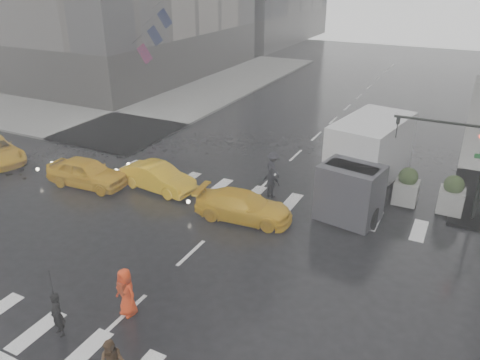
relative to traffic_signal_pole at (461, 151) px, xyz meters
The scene contains 15 objects.
ground 12.47m from the traffic_signal_pole, 138.36° to the right, with size 120.00×120.00×0.00m, color black.
sidewalk_nw 30.21m from the traffic_signal_pole, 161.58° to the left, with size 35.00×35.00×0.15m, color gray.
road_markings 12.47m from the traffic_signal_pole, 138.36° to the right, with size 18.00×48.00×0.01m, color silver, non-canonical shape.
traffic_signal_pole is the anchor object (origin of this frame).
planter_west 3.01m from the traffic_signal_pole, behind, with size 1.10×1.10×1.80m.
planter_mid 2.24m from the traffic_signal_pole, 91.76° to the left, with size 1.10×1.10×1.80m.
flag_cluster 26.38m from the traffic_signal_pole, 156.46° to the left, with size 2.87×3.06×4.69m.
pedestrian_black 17.20m from the traffic_signal_pole, 126.66° to the right, with size 1.19×1.21×2.43m.
pedestrian_orange 15.15m from the traffic_signal_pole, 126.63° to the right, with size 0.95×0.72×1.73m.
pedestrian_far_a 8.69m from the traffic_signal_pole, 166.43° to the right, with size 0.93×0.57×1.58m, color black.
pedestrian_far_b 9.01m from the traffic_signal_pole, behind, with size 1.13×0.63×1.75m, color black.
taxi_front 18.14m from the traffic_signal_pole, 163.85° to the right, with size 1.76×4.38×1.49m, color #E8A80C.
taxi_mid 14.37m from the traffic_signal_pole, 164.75° to the right, with size 1.44×4.13×1.36m, color #E8A80C.
taxi_rear 9.84m from the traffic_signal_pole, 151.63° to the right, with size 1.82×3.96×1.30m, color #E8A80C.
box_truck 4.25m from the traffic_signal_pole, behind, with size 2.67×7.13×3.79m.
Camera 1 is at (8.95, -13.35, 10.55)m, focal length 35.00 mm.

